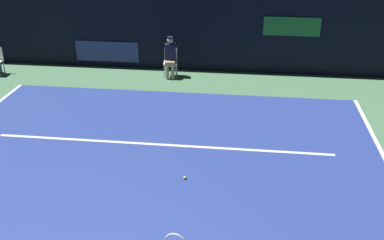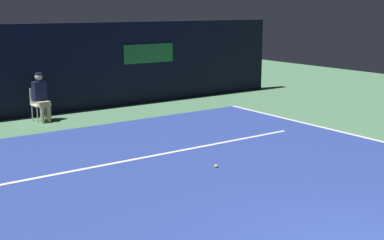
% 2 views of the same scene
% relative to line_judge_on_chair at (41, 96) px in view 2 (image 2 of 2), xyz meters
% --- Properties ---
extents(ground_plane, '(31.97, 31.97, 0.00)m').
position_rel_line_judge_on_chair_xyz_m(ground_plane, '(0.55, -6.43, -0.69)').
color(ground_plane, '#4C7A56').
extents(court_surface, '(10.25, 10.16, 0.01)m').
position_rel_line_judge_on_chair_xyz_m(court_surface, '(0.55, -6.43, -0.68)').
color(court_surface, navy).
rests_on(court_surface, ground).
extents(line_sideline_left, '(0.10, 10.16, 0.01)m').
position_rel_line_judge_on_chair_xyz_m(line_sideline_left, '(5.62, -6.43, -0.67)').
color(line_sideline_left, white).
rests_on(line_sideline_left, court_surface).
extents(line_service, '(7.99, 0.10, 0.01)m').
position_rel_line_judge_on_chair_xyz_m(line_service, '(0.55, -4.66, -0.67)').
color(line_service, white).
rests_on(line_service, court_surface).
extents(back_wall, '(16.40, 0.33, 2.60)m').
position_rel_line_judge_on_chair_xyz_m(back_wall, '(0.54, 0.88, 0.61)').
color(back_wall, black).
rests_on(back_wall, ground).
extents(line_judge_on_chair, '(0.47, 0.55, 1.32)m').
position_rel_line_judge_on_chair_xyz_m(line_judge_on_chair, '(0.00, 0.00, 0.00)').
color(line_judge_on_chair, white).
rests_on(line_judge_on_chair, ground).
extents(tennis_ball, '(0.07, 0.07, 0.07)m').
position_rel_line_judge_on_chair_xyz_m(tennis_ball, '(1.30, -6.05, -0.64)').
color(tennis_ball, '#CCE033').
rests_on(tennis_ball, court_surface).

